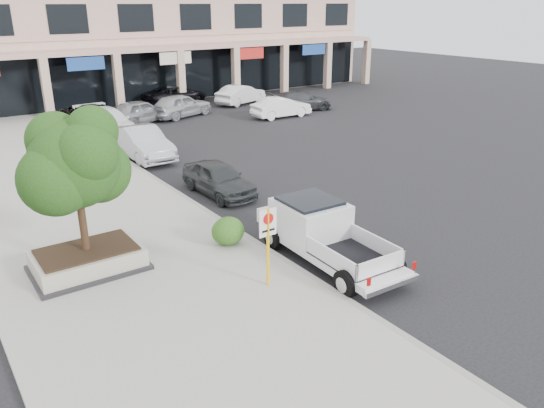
{
  "coord_description": "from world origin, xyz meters",
  "views": [
    {
      "loc": [
        -10.3,
        -11.48,
        7.6
      ],
      "look_at": [
        -1.21,
        1.5,
        1.55
      ],
      "focal_mm": 35.0,
      "sensor_mm": 36.0,
      "label": 1
    }
  ],
  "objects_px": {
    "lot_car_a": "(140,111)",
    "lot_car_d": "(175,95)",
    "pickup_truck": "(329,236)",
    "curb_car_d": "(92,118)",
    "planter_tree": "(78,162)",
    "curb_car_a": "(219,179)",
    "planter": "(88,260)",
    "lot_car_e": "(180,105)",
    "lot_car_c": "(300,101)",
    "curb_car_b": "(143,143)",
    "lot_car_b": "(281,107)",
    "curb_car_c": "(107,123)",
    "lot_car_f": "(241,94)",
    "no_parking_sign": "(268,237)"
  },
  "relations": [
    {
      "from": "curb_car_d",
      "to": "lot_car_d",
      "type": "distance_m",
      "value": 10.05
    },
    {
      "from": "curb_car_c",
      "to": "lot_car_b",
      "type": "distance_m",
      "value": 12.0
    },
    {
      "from": "curb_car_b",
      "to": "curb_car_d",
      "type": "distance_m",
      "value": 7.82
    },
    {
      "from": "planter_tree",
      "to": "lot_car_c",
      "type": "relative_size",
      "value": 0.83
    },
    {
      "from": "lot_car_d",
      "to": "lot_car_f",
      "type": "distance_m",
      "value": 5.19
    },
    {
      "from": "planter_tree",
      "to": "lot_car_b",
      "type": "bearing_deg",
      "value": 40.11
    },
    {
      "from": "lot_car_b",
      "to": "lot_car_e",
      "type": "relative_size",
      "value": 0.89
    },
    {
      "from": "lot_car_f",
      "to": "lot_car_c",
      "type": "bearing_deg",
      "value": -173.67
    },
    {
      "from": "pickup_truck",
      "to": "lot_car_b",
      "type": "bearing_deg",
      "value": 60.14
    },
    {
      "from": "curb_car_b",
      "to": "lot_car_a",
      "type": "bearing_deg",
      "value": 69.14
    },
    {
      "from": "lot_car_c",
      "to": "pickup_truck",
      "type": "bearing_deg",
      "value": 160.21
    },
    {
      "from": "no_parking_sign",
      "to": "curb_car_d",
      "type": "height_order",
      "value": "no_parking_sign"
    },
    {
      "from": "lot_car_a",
      "to": "lot_car_f",
      "type": "xyz_separation_m",
      "value": [
        9.3,
        2.23,
        -0.04
      ]
    },
    {
      "from": "curb_car_d",
      "to": "lot_car_f",
      "type": "height_order",
      "value": "curb_car_d"
    },
    {
      "from": "planter",
      "to": "lot_car_e",
      "type": "height_order",
      "value": "lot_car_e"
    },
    {
      "from": "curb_car_a",
      "to": "lot_car_a",
      "type": "distance_m",
      "value": 15.51
    },
    {
      "from": "pickup_truck",
      "to": "lot_car_a",
      "type": "xyz_separation_m",
      "value": [
        2.96,
        22.69,
        -0.1
      ]
    },
    {
      "from": "planter_tree",
      "to": "lot_car_f",
      "type": "bearing_deg",
      "value": 49.0
    },
    {
      "from": "lot_car_e",
      "to": "curb_car_b",
      "type": "bearing_deg",
      "value": 124.76
    },
    {
      "from": "curb_car_d",
      "to": "lot_car_c",
      "type": "xyz_separation_m",
      "value": [
        14.89,
        -2.12,
        -0.09
      ]
    },
    {
      "from": "planter",
      "to": "lot_car_d",
      "type": "relative_size",
      "value": 0.62
    },
    {
      "from": "curb_car_d",
      "to": "lot_car_e",
      "type": "relative_size",
      "value": 1.17
    },
    {
      "from": "curb_car_c",
      "to": "lot_car_e",
      "type": "xyz_separation_m",
      "value": [
        6.17,
        2.86,
        -0.01
      ]
    },
    {
      "from": "no_parking_sign",
      "to": "lot_car_f",
      "type": "bearing_deg",
      "value": 59.66
    },
    {
      "from": "lot_car_c",
      "to": "planter_tree",
      "type": "bearing_deg",
      "value": 144.51
    },
    {
      "from": "pickup_truck",
      "to": "lot_car_e",
      "type": "relative_size",
      "value": 1.17
    },
    {
      "from": "planter",
      "to": "lot_car_b",
      "type": "height_order",
      "value": "lot_car_b"
    },
    {
      "from": "lot_car_a",
      "to": "lot_car_d",
      "type": "distance_m",
      "value": 7.25
    },
    {
      "from": "pickup_truck",
      "to": "curb_car_d",
      "type": "bearing_deg",
      "value": 93.09
    },
    {
      "from": "planter",
      "to": "lot_car_b",
      "type": "relative_size",
      "value": 0.74
    },
    {
      "from": "no_parking_sign",
      "to": "lot_car_c",
      "type": "bearing_deg",
      "value": 50.19
    },
    {
      "from": "planter_tree",
      "to": "lot_car_e",
      "type": "distance_m",
      "value": 23.04
    },
    {
      "from": "pickup_truck",
      "to": "lot_car_c",
      "type": "bearing_deg",
      "value": 56.42
    },
    {
      "from": "planter",
      "to": "lot_car_c",
      "type": "relative_size",
      "value": 0.67
    },
    {
      "from": "planter",
      "to": "curb_car_a",
      "type": "distance_m",
      "value": 7.73
    },
    {
      "from": "planter",
      "to": "lot_car_d",
      "type": "height_order",
      "value": "lot_car_d"
    },
    {
      "from": "lot_car_c",
      "to": "lot_car_a",
      "type": "bearing_deg",
      "value": 93.79
    },
    {
      "from": "lot_car_a",
      "to": "lot_car_f",
      "type": "relative_size",
      "value": 1.01
    },
    {
      "from": "curb_car_a",
      "to": "curb_car_d",
      "type": "relative_size",
      "value": 0.72
    },
    {
      "from": "pickup_truck",
      "to": "lot_car_a",
      "type": "relative_size",
      "value": 1.22
    },
    {
      "from": "curb_car_d",
      "to": "lot_car_c",
      "type": "height_order",
      "value": "curb_car_d"
    },
    {
      "from": "curb_car_a",
      "to": "lot_car_c",
      "type": "height_order",
      "value": "lot_car_c"
    },
    {
      "from": "curb_car_a",
      "to": "curb_car_b",
      "type": "distance_m",
      "value": 7.08
    },
    {
      "from": "planter_tree",
      "to": "curb_car_a",
      "type": "distance_m",
      "value": 8.01
    },
    {
      "from": "curb_car_c",
      "to": "lot_car_f",
      "type": "relative_size",
      "value": 1.27
    },
    {
      "from": "planter",
      "to": "lot_car_e",
      "type": "relative_size",
      "value": 0.66
    },
    {
      "from": "curb_car_b",
      "to": "lot_car_e",
      "type": "distance_m",
      "value": 10.54
    },
    {
      "from": "planter_tree",
      "to": "lot_car_d",
      "type": "xyz_separation_m",
      "value": [
        14.24,
        24.24,
        -2.7
      ]
    },
    {
      "from": "lot_car_e",
      "to": "lot_car_f",
      "type": "height_order",
      "value": "lot_car_e"
    },
    {
      "from": "curb_car_c",
      "to": "curb_car_d",
      "type": "distance_m",
      "value": 2.2
    }
  ]
}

